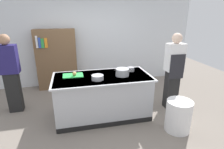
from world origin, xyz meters
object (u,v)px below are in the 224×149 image
object	(u,v)px
sauce_pan	(131,69)
bookshelf	(57,60)
mixing_bowl	(98,77)
trash_bin	(178,116)
onion	(74,74)
person_guest	(10,72)
stock_pot	(122,72)
person_chef	(174,70)

from	to	relation	value
sauce_pan	bookshelf	xyz separation A→B (m)	(-1.66, 1.61, -0.09)
mixing_bowl	trash_bin	distance (m)	1.67
onion	sauce_pan	bearing A→B (deg)	3.79
person_guest	bookshelf	size ratio (longest dim) A/B	1.01
person_guest	trash_bin	bearing A→B (deg)	75.62
sauce_pan	trash_bin	distance (m)	1.35
sauce_pan	bookshelf	size ratio (longest dim) A/B	0.13
sauce_pan	bookshelf	distance (m)	2.32
sauce_pan	person_guest	world-z (taller)	person_guest
stock_pot	person_guest	xyz separation A→B (m)	(-2.28, 0.70, -0.06)
onion	mixing_bowl	bearing A→B (deg)	-33.80
stock_pot	sauce_pan	world-z (taller)	stock_pot
bookshelf	trash_bin	bearing A→B (deg)	-49.05
trash_bin	person_chef	xyz separation A→B (m)	(0.33, 0.84, 0.61)
sauce_pan	mixing_bowl	world-z (taller)	mixing_bowl
onion	mixing_bowl	size ratio (longest dim) A/B	0.36
mixing_bowl	person_chef	distance (m)	1.74
onion	person_guest	size ratio (longest dim) A/B	0.05
onion	stock_pot	xyz separation A→B (m)	(0.95, -0.16, 0.01)
person_chef	onion	bearing A→B (deg)	79.17
sauce_pan	person_guest	size ratio (longest dim) A/B	0.13
sauce_pan	trash_bin	bearing A→B (deg)	-58.77
mixing_bowl	bookshelf	bearing A→B (deg)	113.78
person_chef	person_guest	bearing A→B (deg)	71.40
person_chef	bookshelf	world-z (taller)	person_chef
bookshelf	mixing_bowl	bearing A→B (deg)	-66.22
person_chef	trash_bin	bearing A→B (deg)	150.26
onion	bookshelf	bearing A→B (deg)	104.79
onion	bookshelf	distance (m)	1.75
stock_pot	person_chef	bearing A→B (deg)	3.49
sauce_pan	bookshelf	bearing A→B (deg)	135.90
stock_pot	person_guest	size ratio (longest dim) A/B	0.20
onion	stock_pot	world-z (taller)	stock_pot
onion	mixing_bowl	world-z (taller)	onion
person_chef	sauce_pan	bearing A→B (deg)	71.28
stock_pot	mixing_bowl	bearing A→B (deg)	-167.11
onion	person_chef	size ratio (longest dim) A/B	0.05
onion	stock_pot	bearing A→B (deg)	-9.78
trash_bin	sauce_pan	bearing A→B (deg)	121.23
stock_pot	mixing_bowl	distance (m)	0.54
stock_pot	person_chef	xyz separation A→B (m)	(1.21, 0.07, -0.06)
onion	person_guest	bearing A→B (deg)	158.07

